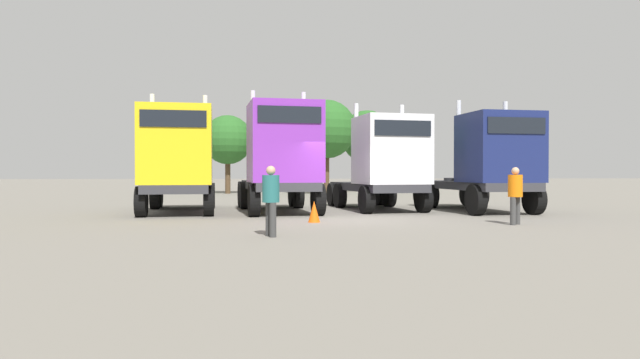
# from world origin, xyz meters

# --- Properties ---
(ground) EXTENTS (200.00, 200.00, 0.00)m
(ground) POSITION_xyz_m (0.00, 0.00, 0.00)
(ground) COLOR slate
(semi_truck_yellow) EXTENTS (3.10, 6.63, 4.35)m
(semi_truck_yellow) POSITION_xyz_m (-5.64, 2.74, 1.94)
(semi_truck_yellow) COLOR #333338
(semi_truck_yellow) RESTS_ON ground
(semi_truck_purple) EXTENTS (3.28, 6.58, 4.50)m
(semi_truck_purple) POSITION_xyz_m (-1.95, 2.58, 2.04)
(semi_truck_purple) COLOR #333338
(semi_truck_purple) RESTS_ON ground
(semi_truck_white) EXTENTS (3.35, 6.18, 4.16)m
(semi_truck_white) POSITION_xyz_m (2.02, 3.46, 1.85)
(semi_truck_white) COLOR #333338
(semi_truck_white) RESTS_ON ground
(semi_truck_navy) EXTENTS (3.13, 6.67, 4.18)m
(semi_truck_navy) POSITION_xyz_m (5.67, 2.42, 1.85)
(semi_truck_navy) COLOR #333338
(semi_truck_navy) RESTS_ON ground
(visitor_in_hivis) EXTENTS (0.56, 0.56, 1.64)m
(visitor_in_hivis) POSITION_xyz_m (4.58, -2.20, 0.95)
(visitor_in_hivis) COLOR #3C3C3C
(visitor_in_hivis) RESTS_ON ground
(visitor_with_camera) EXTENTS (0.51, 0.51, 1.65)m
(visitor_with_camera) POSITION_xyz_m (-2.36, -4.46, 0.95)
(visitor_with_camera) COLOR #383838
(visitor_with_camera) RESTS_ON ground
(traffic_cone_near) EXTENTS (0.36, 0.36, 0.63)m
(traffic_cone_near) POSITION_xyz_m (-1.06, -0.94, 0.32)
(traffic_cone_near) COLOR #F2590C
(traffic_cone_near) RESTS_ON ground
(oak_far_left) EXTENTS (3.37, 3.37, 5.38)m
(oak_far_left) POSITION_xyz_m (-5.21, 21.07, 3.67)
(oak_far_left) COLOR #4C3823
(oak_far_left) RESTS_ON ground
(oak_far_centre) EXTENTS (3.91, 3.91, 6.29)m
(oak_far_centre) POSITION_xyz_m (1.42, 19.39, 4.32)
(oak_far_centre) COLOR #4C3823
(oak_far_centre) RESTS_ON ground
(oak_far_right) EXTENTS (3.89, 3.89, 6.07)m
(oak_far_right) POSITION_xyz_m (4.87, 23.44, 4.11)
(oak_far_right) COLOR #4C3823
(oak_far_right) RESTS_ON ground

